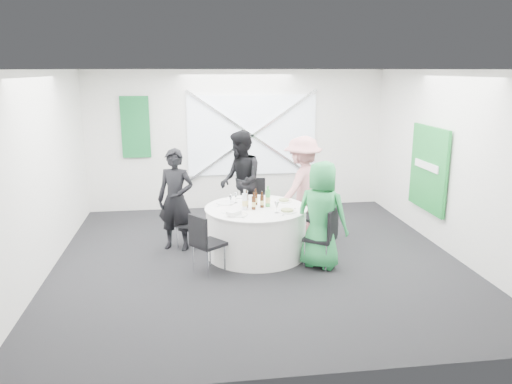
{
  "coord_description": "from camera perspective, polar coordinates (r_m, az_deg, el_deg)",
  "views": [
    {
      "loc": [
        -1.0,
        -7.04,
        2.81
      ],
      "look_at": [
        0.0,
        0.2,
        1.0
      ],
      "focal_mm": 35.0,
      "sensor_mm": 36.0,
      "label": 1
    }
  ],
  "objects": [
    {
      "name": "fork_d",
      "position": [
        7.2,
        3.19,
        -2.62
      ],
      "size": [
        0.1,
        0.13,
        0.01
      ],
      "primitive_type": "cube",
      "rotation": [
        0.0,
        0.0,
        -0.64
      ],
      "color": "silver",
      "rests_on": "banquet_table"
    },
    {
      "name": "knife_d",
      "position": [
        7.48,
        4.3,
        -2.0
      ],
      "size": [
        0.1,
        0.13,
        0.01
      ],
      "primitive_type": "cube",
      "rotation": [
        0.0,
        0.0,
        -0.66
      ],
      "color": "silver",
      "rests_on": "banquet_table"
    },
    {
      "name": "fork_c",
      "position": [
        7.28,
        -3.69,
        -2.45
      ],
      "size": [
        0.12,
        0.12,
        0.01
      ],
      "primitive_type": "cube",
      "rotation": [
        0.0,
        0.0,
        -2.36
      ],
      "color": "silver",
      "rests_on": "banquet_table"
    },
    {
      "name": "green_water_bottle",
      "position": [
        7.6,
        1.36,
        -0.73
      ],
      "size": [
        0.08,
        0.08,
        0.32
      ],
      "color": "green",
      "rests_on": "banquet_table"
    },
    {
      "name": "fork_a",
      "position": [
        7.95,
        -3.18,
        -1.02
      ],
      "size": [
        0.09,
        0.14,
        0.01
      ],
      "primitive_type": "cube",
      "rotation": [
        0.0,
        0.0,
        2.61
      ],
      "color": "silver",
      "rests_on": "banquet_table"
    },
    {
      "name": "knife_a",
      "position": [
        7.68,
        -4.27,
        -1.59
      ],
      "size": [
        0.09,
        0.13,
        0.01
      ],
      "primitive_type": "cube",
      "rotation": [
        0.0,
        0.0,
        2.58
      ],
      "color": "silver",
      "rests_on": "banquet_table"
    },
    {
      "name": "chair_front_right",
      "position": [
        7.23,
        7.91,
        -4.73
      ],
      "size": [
        0.56,
        0.56,
        0.88
      ],
      "rotation": [
        0.0,
        0.0,
        4.09
      ],
      "color": "black",
      "rests_on": "floor"
    },
    {
      "name": "beer_bottle_b",
      "position": [
        7.7,
        -0.05,
        -0.78
      ],
      "size": [
        0.06,
        0.06,
        0.25
      ],
      "color": "#3D1C0B",
      "rests_on": "banquet_table"
    },
    {
      "name": "wall_right",
      "position": [
        8.21,
        21.45,
        3.07
      ],
      "size": [
        0.0,
        6.0,
        6.0
      ],
      "primitive_type": "plane",
      "rotation": [
        1.57,
        0.0,
        -1.57
      ],
      "color": "white",
      "rests_on": "floor"
    },
    {
      "name": "banquet_table",
      "position": [
        7.7,
        0.0,
        -4.48
      ],
      "size": [
        1.56,
        1.56,
        0.76
      ],
      "color": "silver",
      "rests_on": "floor"
    },
    {
      "name": "wall_left",
      "position": [
        7.45,
        -23.3,
        1.86
      ],
      "size": [
        0.0,
        6.0,
        6.0
      ],
      "primitive_type": "plane",
      "rotation": [
        1.57,
        0.0,
        1.57
      ],
      "color": "white",
      "rests_on": "floor"
    },
    {
      "name": "window_brace_b",
      "position": [
        10.13,
        -0.43,
        6.48
      ],
      "size": [
        2.63,
        0.05,
        1.84
      ],
      "primitive_type": "cube",
      "rotation": [
        0.0,
        -0.97,
        0.0
      ],
      "color": "silver",
      "rests_on": "window_panel"
    },
    {
      "name": "person_woman_pink",
      "position": [
        8.48,
        5.31,
        0.58
      ],
      "size": [
        1.18,
        1.13,
        1.73
      ],
      "primitive_type": "imported",
      "rotation": [
        0.0,
        0.0,
        -2.42
      ],
      "color": "#D28889",
      "rests_on": "floor"
    },
    {
      "name": "wall_front",
      "position": [
        4.39,
        5.75,
        -4.87
      ],
      "size": [
        6.0,
        0.0,
        6.0
      ],
      "primitive_type": "plane",
      "rotation": [
        -1.57,
        0.0,
        0.0
      ],
      "color": "white",
      "rests_on": "floor"
    },
    {
      "name": "knife_b",
      "position": [
        8.09,
        -1.75,
        -0.75
      ],
      "size": [
        0.15,
        0.02,
        0.01
      ],
      "primitive_type": "cube",
      "rotation": [
        0.0,
        0.0,
        1.58
      ],
      "color": "silver",
      "rests_on": "banquet_table"
    },
    {
      "name": "beer_bottle_a",
      "position": [
        7.53,
        -1.1,
        -1.05
      ],
      "size": [
        0.06,
        0.06,
        0.27
      ],
      "color": "#3D1C0B",
      "rests_on": "banquet_table"
    },
    {
      "name": "chair_back",
      "position": [
        8.7,
        -0.26,
        -1.08
      ],
      "size": [
        0.47,
        0.48,
        0.95
      ],
      "rotation": [
        0.0,
        0.0,
        -0.1
      ],
      "color": "black",
      "rests_on": "floor"
    },
    {
      "name": "fork_b",
      "position": [
        8.14,
        0.45,
        -0.65
      ],
      "size": [
        0.15,
        0.02,
        0.01
      ],
      "primitive_type": "cube",
      "rotation": [
        0.0,
        0.0,
        1.62
      ],
      "color": "silver",
      "rests_on": "banquet_table"
    },
    {
      "name": "green_banner",
      "position": [
        10.1,
        -13.61,
        7.21
      ],
      "size": [
        0.55,
        0.04,
        1.2
      ],
      "primitive_type": "cube",
      "color": "#156938",
      "rests_on": "wall_back"
    },
    {
      "name": "plate_back_left",
      "position": [
        7.82,
        -3.49,
        -1.24
      ],
      "size": [
        0.29,
        0.29,
        0.01
      ],
      "color": "white",
      "rests_on": "banquet_table"
    },
    {
      "name": "window_panel",
      "position": [
        10.16,
        -0.46,
        6.51
      ],
      "size": [
        2.6,
        0.03,
        1.6
      ],
      "primitive_type": "cube",
      "color": "silver",
      "rests_on": "wall_back"
    },
    {
      "name": "wine_glass_b",
      "position": [
        7.92,
        -1.15,
        -0.15
      ],
      "size": [
        0.07,
        0.07,
        0.17
      ],
      "color": "white",
      "rests_on": "banquet_table"
    },
    {
      "name": "plate_front_right",
      "position": [
        7.36,
        3.57,
        -2.16
      ],
      "size": [
        0.28,
        0.28,
        0.04
      ],
      "color": "white",
      "rests_on": "banquet_table"
    },
    {
      "name": "wine_glass_d",
      "position": [
        7.81,
        -2.32,
        -0.36
      ],
      "size": [
        0.07,
        0.07,
        0.17
      ],
      "color": "white",
      "rests_on": "banquet_table"
    },
    {
      "name": "person_woman_green",
      "position": [
        7.18,
        7.48,
        -2.61
      ],
      "size": [
        0.91,
        0.85,
        1.56
      ],
      "primitive_type": "imported",
      "rotation": [
        0.0,
        0.0,
        2.53
      ],
      "color": "#279048",
      "rests_on": "floor"
    },
    {
      "name": "ceiling",
      "position": [
        7.11,
        0.23,
        13.84
      ],
      "size": [
        6.0,
        6.0,
        0.0
      ],
      "primitive_type": "plane",
      "rotation": [
        3.14,
        0.0,
        0.0
      ],
      "color": "white",
      "rests_on": "wall_back"
    },
    {
      "name": "plate_back",
      "position": [
        8.11,
        -0.44,
        -0.67
      ],
      "size": [
        0.28,
        0.28,
        0.01
      ],
      "color": "white",
      "rests_on": "banquet_table"
    },
    {
      "name": "chair_back_right",
      "position": [
        8.25,
        7.13,
        -2.18
      ],
      "size": [
        0.54,
        0.54,
        0.92
      ],
      "rotation": [
        0.0,
        0.0,
        -1.21
      ],
      "color": "black",
      "rests_on": "floor"
    },
    {
      "name": "chair_front_left",
      "position": [
        6.99,
        -5.93,
        -5.43
      ],
      "size": [
        0.55,
        0.55,
        0.86
      ],
      "rotation": [
        0.0,
        0.0,
        2.24
      ],
      "color": "black",
      "rests_on": "floor"
    },
    {
      "name": "person_man_back",
      "position": [
        8.75,
        -1.78,
        1.23
      ],
      "size": [
        0.54,
        0.9,
        1.78
      ],
      "primitive_type": "imported",
      "rotation": [
        0.0,
        0.0,
        -1.49
      ],
      "color": "black",
      "rests_on": "floor"
    },
    {
      "name": "chair_back_left",
      "position": [
        8.07,
        -8.1,
        -3.05
      ],
      "size": [
        0.5,
        0.49,
        0.82
      ],
      "rotation": [
        0.0,
        0.0,
        1.15
      ],
      "color": "black",
      "rests_on": "floor"
    },
    {
      "name": "plate_front_left",
      "position": [
        7.19,
        -2.11,
        -2.59
      ],
      "size": [
        0.29,
        0.29,
        0.01
      ],
      "color": "white",
      "rests_on": "banquet_table"
    },
    {
      "name": "green_sign",
      "position": [
        8.74,
        19.1,
        2.53
      ],
      "size": [
        0.05,
        1.2,
        1.4
      ],
      "primitive_type": "cube",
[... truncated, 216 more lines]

